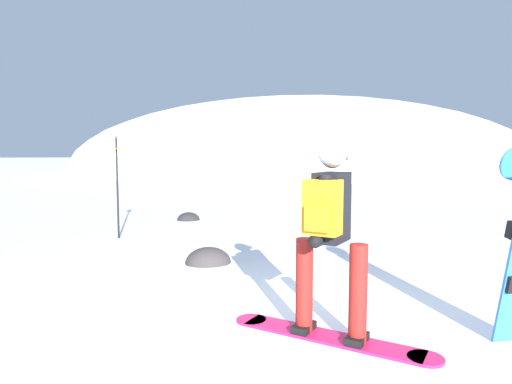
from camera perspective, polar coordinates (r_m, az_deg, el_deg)
ground_plane at (r=4.45m, az=7.81°, el=-15.87°), size 300.00×300.00×0.00m
ridge_peak_main at (r=41.18m, az=6.02°, el=2.82°), size 40.23×36.21×12.77m
snowboarder_main at (r=3.77m, az=9.38°, el=-5.20°), size 1.42×1.34×1.71m
piste_marker_near at (r=8.59m, az=-17.27°, el=1.55°), size 0.20×0.20×1.92m
rock_dark at (r=6.55m, az=-6.11°, el=-8.99°), size 0.66×0.56×0.46m
rock_mid at (r=10.66m, az=-8.61°, el=-3.56°), size 0.53×0.45×0.37m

